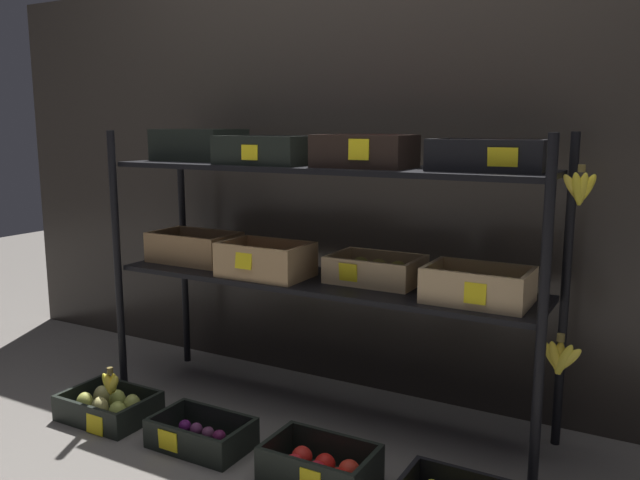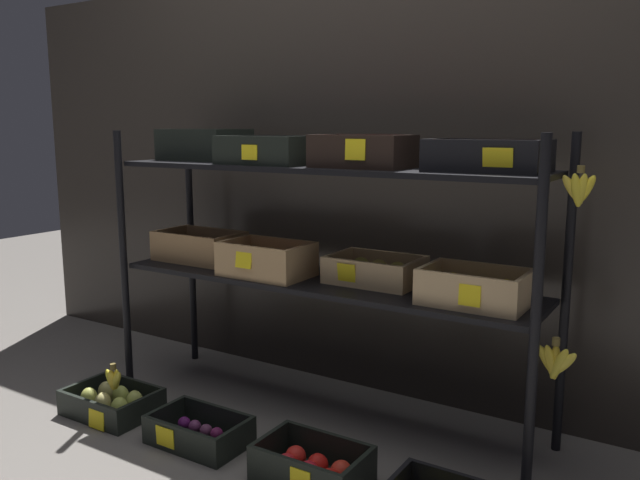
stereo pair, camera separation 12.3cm
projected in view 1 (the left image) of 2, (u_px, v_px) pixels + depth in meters
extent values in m
plane|color=#605B56|center=(320.00, 414.00, 2.63)|extent=(10.00, 10.00, 0.00)
cube|color=#2D2823|center=(366.00, 183.00, 2.82)|extent=(4.15, 0.12, 1.82)
cylinder|color=black|center=(118.00, 265.00, 2.77)|extent=(0.03, 0.03, 1.14)
cylinder|color=black|center=(542.00, 326.00, 1.93)|extent=(0.03, 0.03, 1.14)
cylinder|color=black|center=(183.00, 249.00, 3.13)|extent=(0.03, 0.03, 1.14)
cylinder|color=black|center=(565.00, 294.00, 2.29)|extent=(0.03, 0.03, 1.14)
cube|color=black|center=(320.00, 281.00, 2.53)|extent=(1.72, 0.39, 0.02)
cube|color=black|center=(320.00, 168.00, 2.46)|extent=(1.72, 0.39, 0.02)
cube|color=#A87F51|center=(195.00, 260.00, 2.86)|extent=(0.38, 0.23, 0.01)
cube|color=#A87F51|center=(178.00, 250.00, 2.75)|extent=(0.38, 0.02, 0.12)
cube|color=#A87F51|center=(210.00, 242.00, 2.94)|extent=(0.38, 0.02, 0.12)
cube|color=#A87F51|center=(164.00, 242.00, 2.93)|extent=(0.02, 0.20, 0.12)
cube|color=#A87F51|center=(227.00, 249.00, 2.76)|extent=(0.02, 0.20, 0.12)
ellipsoid|color=brown|center=(168.00, 250.00, 2.88)|extent=(0.05, 0.05, 0.07)
ellipsoid|color=brown|center=(179.00, 252.00, 2.85)|extent=(0.05, 0.05, 0.07)
ellipsoid|color=brown|center=(190.00, 253.00, 2.82)|extent=(0.05, 0.05, 0.07)
ellipsoid|color=brown|center=(199.00, 254.00, 2.79)|extent=(0.05, 0.05, 0.07)
ellipsoid|color=brown|center=(210.00, 255.00, 2.77)|extent=(0.05, 0.05, 0.07)
ellipsoid|color=brown|center=(180.00, 248.00, 2.94)|extent=(0.05, 0.05, 0.07)
ellipsoid|color=brown|center=(190.00, 249.00, 2.91)|extent=(0.05, 0.05, 0.07)
ellipsoid|color=brown|center=(201.00, 250.00, 2.88)|extent=(0.05, 0.05, 0.07)
ellipsoid|color=brown|center=(210.00, 251.00, 2.85)|extent=(0.05, 0.05, 0.07)
ellipsoid|color=brown|center=(221.00, 252.00, 2.83)|extent=(0.05, 0.05, 0.07)
cube|color=tan|center=(266.00, 275.00, 2.58)|extent=(0.35, 0.23, 0.01)
cube|color=tan|center=(250.00, 263.00, 2.48)|extent=(0.35, 0.02, 0.12)
cube|color=tan|center=(280.00, 253.00, 2.66)|extent=(0.35, 0.02, 0.12)
cube|color=tan|center=(232.00, 254.00, 2.65)|extent=(0.02, 0.20, 0.12)
cube|color=tan|center=(302.00, 262.00, 2.49)|extent=(0.02, 0.20, 0.12)
sphere|color=orange|center=(245.00, 264.00, 2.58)|extent=(0.07, 0.07, 0.07)
sphere|color=orange|center=(262.00, 265.00, 2.55)|extent=(0.07, 0.07, 0.07)
sphere|color=orange|center=(279.00, 268.00, 2.50)|extent=(0.07, 0.07, 0.07)
sphere|color=orange|center=(253.00, 261.00, 2.64)|extent=(0.07, 0.07, 0.07)
sphere|color=orange|center=(271.00, 262.00, 2.60)|extent=(0.07, 0.07, 0.07)
sphere|color=orange|center=(287.00, 265.00, 2.56)|extent=(0.07, 0.07, 0.07)
cube|color=yellow|center=(244.00, 260.00, 2.48)|extent=(0.08, 0.01, 0.07)
cube|color=tan|center=(375.00, 280.00, 2.48)|extent=(0.34, 0.24, 0.01)
cube|color=tan|center=(363.00, 273.00, 2.38)|extent=(0.34, 0.02, 0.09)
cube|color=tan|center=(387.00, 262.00, 2.57)|extent=(0.34, 0.02, 0.09)
cube|color=tan|center=(338.00, 263.00, 2.55)|extent=(0.02, 0.21, 0.09)
cube|color=tan|center=(416.00, 272.00, 2.40)|extent=(0.02, 0.21, 0.09)
sphere|color=#E1B459|center=(354.00, 269.00, 2.48)|extent=(0.07, 0.07, 0.07)
sphere|color=gold|center=(372.00, 271.00, 2.44)|extent=(0.07, 0.07, 0.07)
sphere|color=#CEB759|center=(390.00, 274.00, 2.41)|extent=(0.07, 0.07, 0.07)
sphere|color=#D0C74C|center=(361.00, 266.00, 2.54)|extent=(0.07, 0.07, 0.07)
sphere|color=#D9C555|center=(379.00, 268.00, 2.50)|extent=(0.07, 0.07, 0.07)
sphere|color=#D0C14C|center=(398.00, 270.00, 2.47)|extent=(0.07, 0.07, 0.07)
cube|color=yellow|center=(348.00, 273.00, 2.40)|extent=(0.07, 0.01, 0.08)
cube|color=tan|center=(477.00, 300.00, 2.20)|extent=(0.35, 0.23, 0.01)
cube|color=tan|center=(469.00, 290.00, 2.09)|extent=(0.35, 0.02, 0.11)
cube|color=tan|center=(487.00, 276.00, 2.28)|extent=(0.35, 0.02, 0.11)
cube|color=tan|center=(432.00, 277.00, 2.27)|extent=(0.02, 0.20, 0.11)
cube|color=tan|center=(528.00, 289.00, 2.11)|extent=(0.02, 0.20, 0.11)
ellipsoid|color=yellow|center=(448.00, 287.00, 2.20)|extent=(0.06, 0.06, 0.08)
ellipsoid|color=yellow|center=(467.00, 289.00, 2.17)|extent=(0.06, 0.06, 0.08)
ellipsoid|color=yellow|center=(486.00, 291.00, 2.15)|extent=(0.06, 0.06, 0.08)
ellipsoid|color=yellow|center=(504.00, 293.00, 2.11)|extent=(0.06, 0.06, 0.08)
ellipsoid|color=yellow|center=(455.00, 282.00, 2.27)|extent=(0.06, 0.06, 0.08)
ellipsoid|color=yellow|center=(471.00, 284.00, 2.24)|extent=(0.06, 0.06, 0.08)
ellipsoid|color=yellow|center=(491.00, 287.00, 2.20)|extent=(0.06, 0.06, 0.08)
ellipsoid|color=yellow|center=(509.00, 288.00, 2.18)|extent=(0.06, 0.06, 0.08)
cube|color=yellow|center=(475.00, 294.00, 2.08)|extent=(0.07, 0.01, 0.07)
cube|color=black|center=(199.00, 159.00, 2.81)|extent=(0.36, 0.25, 0.01)
cube|color=black|center=(181.00, 144.00, 2.70)|extent=(0.36, 0.02, 0.12)
cube|color=black|center=(216.00, 143.00, 2.90)|extent=(0.36, 0.02, 0.12)
cube|color=black|center=(169.00, 143.00, 2.88)|extent=(0.02, 0.22, 0.12)
cube|color=black|center=(231.00, 144.00, 2.72)|extent=(0.02, 0.22, 0.12)
sphere|color=#7FB647|center=(178.00, 149.00, 2.81)|extent=(0.07, 0.07, 0.07)
sphere|color=#8EB238|center=(193.00, 150.00, 2.77)|extent=(0.07, 0.07, 0.07)
sphere|color=#91B831|center=(208.00, 150.00, 2.73)|extent=(0.07, 0.07, 0.07)
sphere|color=#8FBD46|center=(190.00, 149.00, 2.88)|extent=(0.07, 0.07, 0.07)
sphere|color=#8CB63F|center=(204.00, 149.00, 2.84)|extent=(0.07, 0.07, 0.07)
sphere|color=#88BD37|center=(219.00, 149.00, 2.80)|extent=(0.07, 0.07, 0.07)
cube|color=black|center=(268.00, 163.00, 2.53)|extent=(0.36, 0.26, 0.01)
cube|color=black|center=(250.00, 149.00, 2.41)|extent=(0.36, 0.02, 0.10)
cube|color=black|center=(285.00, 148.00, 2.62)|extent=(0.36, 0.02, 0.10)
cube|color=black|center=(232.00, 148.00, 2.60)|extent=(0.02, 0.22, 0.10)
cube|color=black|center=(306.00, 149.00, 2.43)|extent=(0.02, 0.22, 0.10)
sphere|color=#6B1B5D|center=(236.00, 155.00, 2.52)|extent=(0.05, 0.05, 0.05)
sphere|color=#5F1D4F|center=(247.00, 155.00, 2.50)|extent=(0.05, 0.05, 0.05)
sphere|color=#631A55|center=(259.00, 156.00, 2.47)|extent=(0.05, 0.05, 0.05)
sphere|color=#61195B|center=(272.00, 156.00, 2.44)|extent=(0.05, 0.05, 0.05)
sphere|color=#5D1D56|center=(285.00, 156.00, 2.41)|extent=(0.05, 0.05, 0.05)
sphere|color=#622153|center=(245.00, 154.00, 2.58)|extent=(0.05, 0.05, 0.05)
sphere|color=#5E205C|center=(256.00, 155.00, 2.55)|extent=(0.05, 0.05, 0.05)
sphere|color=#552249|center=(267.00, 155.00, 2.52)|extent=(0.05, 0.05, 0.05)
sphere|color=#5F2D56|center=(280.00, 155.00, 2.50)|extent=(0.05, 0.05, 0.05)
sphere|color=#5E1F58|center=(294.00, 156.00, 2.47)|extent=(0.05, 0.05, 0.05)
sphere|color=#682659|center=(253.00, 154.00, 2.63)|extent=(0.05, 0.05, 0.05)
sphere|color=#5F184B|center=(265.00, 154.00, 2.60)|extent=(0.05, 0.05, 0.05)
sphere|color=#5A1C50|center=(276.00, 154.00, 2.57)|extent=(0.05, 0.05, 0.05)
sphere|color=#5C2F46|center=(288.00, 155.00, 2.55)|extent=(0.05, 0.05, 0.05)
sphere|color=#69234A|center=(300.00, 155.00, 2.52)|extent=(0.05, 0.05, 0.05)
cube|color=yellow|center=(249.00, 152.00, 2.40)|extent=(0.07, 0.01, 0.06)
cube|color=black|center=(364.00, 166.00, 2.33)|extent=(0.35, 0.21, 0.01)
cube|color=black|center=(352.00, 150.00, 2.23)|extent=(0.35, 0.02, 0.11)
cube|color=black|center=(376.00, 149.00, 2.40)|extent=(0.35, 0.02, 0.11)
cube|color=black|center=(324.00, 149.00, 2.40)|extent=(0.02, 0.18, 0.11)
cube|color=black|center=(408.00, 150.00, 2.24)|extent=(0.02, 0.18, 0.11)
sphere|color=red|center=(342.00, 154.00, 2.33)|extent=(0.07, 0.07, 0.07)
sphere|color=red|center=(361.00, 154.00, 2.29)|extent=(0.07, 0.07, 0.07)
sphere|color=red|center=(383.00, 155.00, 2.25)|extent=(0.07, 0.07, 0.07)
sphere|color=red|center=(348.00, 153.00, 2.38)|extent=(0.07, 0.07, 0.07)
sphere|color=red|center=(367.00, 154.00, 2.35)|extent=(0.07, 0.07, 0.07)
sphere|color=red|center=(389.00, 154.00, 2.31)|extent=(0.07, 0.07, 0.07)
cube|color=yellow|center=(359.00, 149.00, 2.21)|extent=(0.08, 0.01, 0.07)
cube|color=black|center=(490.00, 169.00, 2.16)|extent=(0.38, 0.24, 0.01)
cube|color=black|center=(481.00, 154.00, 2.05)|extent=(0.38, 0.02, 0.09)
cube|color=black|center=(499.00, 152.00, 2.24)|extent=(0.38, 0.02, 0.09)
cube|color=black|center=(438.00, 152.00, 2.24)|extent=(0.02, 0.21, 0.09)
cube|color=black|center=(547.00, 154.00, 2.06)|extent=(0.02, 0.21, 0.09)
sphere|color=orange|center=(457.00, 158.00, 2.17)|extent=(0.06, 0.06, 0.06)
sphere|color=orange|center=(476.00, 158.00, 2.14)|extent=(0.06, 0.06, 0.06)
sphere|color=orange|center=(499.00, 159.00, 2.10)|extent=(0.06, 0.06, 0.06)
sphere|color=orange|center=(520.00, 159.00, 2.07)|extent=(0.06, 0.06, 0.06)
sphere|color=orange|center=(460.00, 157.00, 2.23)|extent=(0.06, 0.06, 0.06)
sphere|color=orange|center=(483.00, 157.00, 2.20)|extent=(0.06, 0.06, 0.06)
sphere|color=orange|center=(504.00, 158.00, 2.17)|extent=(0.06, 0.06, 0.06)
sphere|color=orange|center=(526.00, 158.00, 2.13)|extent=(0.06, 0.06, 0.06)
cube|color=yellow|center=(503.00, 157.00, 2.01)|extent=(0.09, 0.01, 0.06)
cylinder|color=brown|center=(561.00, 338.00, 2.01)|extent=(0.02, 0.02, 0.02)
ellipsoid|color=yellow|center=(552.00, 357.00, 2.03)|extent=(0.09, 0.03, 0.11)
ellipsoid|color=yellow|center=(556.00, 358.00, 2.02)|extent=(0.06, 0.03, 0.11)
ellipsoid|color=yellow|center=(560.00, 358.00, 2.03)|extent=(0.03, 0.03, 0.11)
ellipsoid|color=yellow|center=(564.00, 360.00, 2.01)|extent=(0.07, 0.03, 0.11)
ellipsoid|color=yellow|center=(568.00, 360.00, 2.00)|extent=(0.10, 0.03, 0.10)
cylinder|color=brown|center=(582.00, 168.00, 2.10)|extent=(0.02, 0.02, 0.02)
ellipsoid|color=yellow|center=(573.00, 188.00, 2.12)|extent=(0.09, 0.03, 0.11)
ellipsoid|color=yellow|center=(578.00, 189.00, 2.10)|extent=(0.05, 0.03, 0.11)
ellipsoid|color=yellow|center=(582.00, 189.00, 2.10)|extent=(0.05, 0.03, 0.11)
ellipsoid|color=yellow|center=(586.00, 189.00, 2.10)|extent=(0.08, 0.03, 0.11)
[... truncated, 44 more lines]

